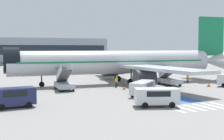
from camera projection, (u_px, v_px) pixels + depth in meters
name	position (u px, v px, depth m)	size (l,w,h in m)	color
ground_plane	(114.00, 84.00, 52.88)	(600.00, 600.00, 0.00)	gray
apron_leadline_yellow	(115.00, 84.00, 52.35)	(0.20, 78.55, 0.01)	gold
apron_stand_patch_blue	(164.00, 96.00, 38.83)	(4.60, 10.09, 0.01)	#2856A8
apron_walkway_bar_0	(175.00, 109.00, 30.67)	(0.44, 3.60, 0.01)	silver
apron_walkway_bar_1	(185.00, 108.00, 31.16)	(0.44, 3.60, 0.01)	silver
apron_walkway_bar_2	(194.00, 108.00, 31.64)	(0.44, 3.60, 0.01)	silver
apron_walkway_bar_3	(204.00, 107.00, 32.13)	(0.44, 3.60, 0.01)	silver
apron_walkway_bar_4	(213.00, 106.00, 32.61)	(0.44, 3.60, 0.01)	silver
apron_walkway_bar_5	(222.00, 105.00, 33.10)	(0.44, 3.60, 0.01)	silver
airliner	(119.00, 62.00, 52.34)	(44.75, 36.83, 11.84)	silver
boarding_stairs_forward	(64.00, 83.00, 44.82)	(2.51, 5.34, 3.89)	#ADB2BA
boarding_stairs_aft	(169.00, 79.00, 50.76)	(2.51, 5.34, 3.78)	#ADB2BA
fuel_tanker	(112.00, 65.00, 75.68)	(3.42, 9.32, 3.60)	#38383D
service_van_0	(157.00, 95.00, 32.14)	(4.86, 3.43, 1.89)	silver
service_van_2	(13.00, 96.00, 31.47)	(4.37, 2.28, 2.02)	#1E234C
service_van_3	(143.00, 87.00, 39.61)	(5.18, 5.06, 1.80)	silver
ground_crew_0	(116.00, 81.00, 47.78)	(0.45, 0.26, 1.65)	#2D2D33
ground_crew_1	(188.00, 78.00, 53.64)	(0.49, 0.42, 1.65)	#2D2D33
ground_crew_2	(117.00, 80.00, 49.07)	(0.29, 0.46, 1.71)	black
traffic_cone_0	(209.00, 85.00, 48.49)	(0.61, 0.61, 0.68)	orange
traffic_cone_1	(124.00, 88.00, 45.22)	(0.50, 0.50, 0.55)	orange
terminal_building	(15.00, 51.00, 116.20)	(70.15, 12.10, 9.75)	#89939E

